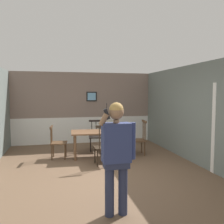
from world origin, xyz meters
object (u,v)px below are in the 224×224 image
object	(u,v)px
dining_table	(99,134)
chair_by_doorway	(139,139)
chair_near_window	(58,142)
chair_opposite_corner	(103,146)
person_figure	(117,151)
chair_at_table_head	(96,136)

from	to	relation	value
dining_table	chair_by_doorway	distance (m)	1.21
chair_near_window	chair_by_doorway	xyz separation A→B (m)	(2.39, -0.13, 0.02)
chair_near_window	chair_opposite_corner	xyz separation A→B (m)	(1.15, -0.89, 0.02)
chair_by_doorway	person_figure	bearing A→B (deg)	161.62
dining_table	chair_by_doorway	world-z (taller)	chair_by_doorway
chair_opposite_corner	person_figure	size ratio (longest dim) A/B	0.61
person_figure	chair_at_table_head	bearing A→B (deg)	-95.67
chair_by_doorway	chair_at_table_head	distance (m)	1.45
chair_near_window	chair_opposite_corner	world-z (taller)	chair_opposite_corner
dining_table	chair_at_table_head	distance (m)	0.84
chair_near_window	chair_at_table_head	bearing A→B (deg)	127.81
person_figure	chair_near_window	bearing A→B (deg)	-76.75
dining_table	person_figure	bearing A→B (deg)	-95.69
chair_near_window	chair_opposite_corner	distance (m)	1.46
dining_table	chair_near_window	bearing A→B (deg)	176.86
chair_at_table_head	chair_opposite_corner	bearing A→B (deg)	94.69
person_figure	dining_table	bearing A→B (deg)	-96.14
dining_table	person_figure	xyz separation A→B (m)	(-0.34, -3.43, 0.35)
chair_by_doorway	chair_opposite_corner	distance (m)	1.45
dining_table	chair_opposite_corner	world-z (taller)	chair_opposite_corner
chair_near_window	chair_by_doorway	bearing A→B (deg)	93.24
chair_near_window	chair_by_doorway	distance (m)	2.39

